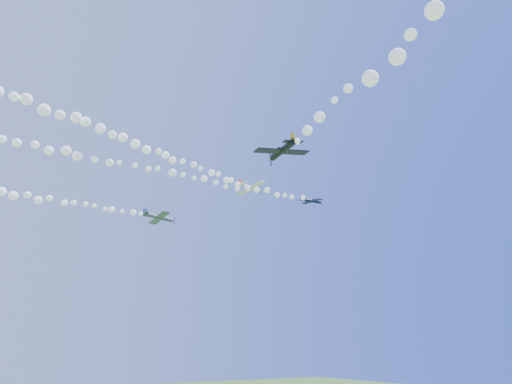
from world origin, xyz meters
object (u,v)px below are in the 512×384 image
plane_white (250,188)px  plane_navy (312,201)px  plane_black (282,151)px  plane_grey (159,217)px

plane_white → plane_navy: bearing=-64.5°
plane_navy → plane_black: (-32.67, -34.66, -9.61)m
plane_navy → plane_grey: (-31.31, 13.32, -5.46)m
plane_white → plane_grey: size_ratio=1.05×
plane_white → plane_navy: size_ratio=1.30×
plane_white → plane_navy: 15.51m
plane_grey → plane_navy: bearing=-25.5°
plane_navy → plane_black: size_ratio=0.91×
plane_grey → plane_black: 48.17m
plane_grey → plane_black: plane_grey is taller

